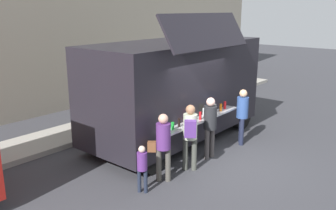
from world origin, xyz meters
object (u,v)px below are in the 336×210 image
object	(u,v)px
trash_bin	(196,91)
customer_extra_browsing	(242,112)
food_truck_main	(176,87)
customer_mid_with_backpack	(190,131)
child_near_queue	(142,165)
customer_front_ordering	(210,122)
customer_rear_waiting	(163,142)

from	to	relation	value
trash_bin	customer_extra_browsing	size ratio (longest dim) A/B	0.53
trash_bin	customer_extra_browsing	distance (m)	5.20
food_truck_main	customer_mid_with_backpack	size ratio (longest dim) A/B	3.49
trash_bin	customer_mid_with_backpack	bearing A→B (deg)	-144.95
customer_mid_with_backpack	child_near_queue	world-z (taller)	customer_mid_with_backpack
customer_front_ordering	child_near_queue	bearing A→B (deg)	93.65
customer_front_ordering	customer_rear_waiting	xyz separation A→B (m)	(-1.81, 0.05, -0.03)
customer_front_ordering	child_near_queue	distance (m)	2.52
customer_extra_browsing	customer_rear_waiting	bearing A→B (deg)	52.23
customer_rear_waiting	child_near_queue	bearing A→B (deg)	143.34
food_truck_main	trash_bin	size ratio (longest dim) A/B	6.66
food_truck_main	trash_bin	distance (m)	4.93
customer_mid_with_backpack	child_near_queue	bearing A→B (deg)	138.29
customer_front_ordering	customer_mid_with_backpack	bearing A→B (deg)	99.13
food_truck_main	customer_extra_browsing	xyz separation A→B (m)	(0.94, -1.70, -0.63)
customer_front_ordering	food_truck_main	bearing A→B (deg)	-14.20
customer_rear_waiting	child_near_queue	world-z (taller)	customer_rear_waiting
food_truck_main	trash_bin	world-z (taller)	food_truck_main
trash_bin	customer_rear_waiting	bearing A→B (deg)	-149.41
customer_extra_browsing	child_near_queue	world-z (taller)	customer_extra_browsing
customer_front_ordering	customer_extra_browsing	xyz separation A→B (m)	(1.47, -0.12, -0.01)
food_truck_main	child_near_queue	world-z (taller)	food_truck_main
food_truck_main	customer_rear_waiting	distance (m)	2.87
customer_extra_browsing	child_near_queue	distance (m)	3.98
trash_bin	customer_rear_waiting	world-z (taller)	customer_rear_waiting
customer_extra_browsing	customer_front_ordering	bearing A→B (deg)	50.54
customer_front_ordering	customer_rear_waiting	size ratio (longest dim) A/B	1.02
child_near_queue	customer_mid_with_backpack	bearing A→B (deg)	-31.63
customer_mid_with_backpack	customer_rear_waiting	xyz separation A→B (m)	(-0.84, 0.13, -0.06)
customer_mid_with_backpack	customer_extra_browsing	world-z (taller)	customer_mid_with_backpack
food_truck_main	customer_mid_with_backpack	world-z (taller)	food_truck_main
food_truck_main	child_near_queue	size ratio (longest dim) A/B	5.41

